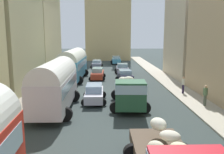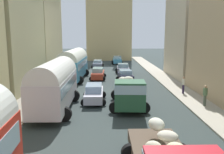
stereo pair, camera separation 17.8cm
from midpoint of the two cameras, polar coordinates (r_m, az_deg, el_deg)
The scene contains 18 objects.
ground_plane at distance 29.91m, azimuth -0.05°, elevation -1.45°, with size 154.00×154.00×0.00m, color #333C3B.
sidewalk_left at distance 30.63m, azimuth -13.75°, elevation -1.34°, with size 2.50×70.00×0.14m, color gray.
sidewalk_right at distance 30.90m, azimuth 13.52°, elevation -1.23°, with size 2.50×70.00×0.14m, color #B1A896.
building_left_2 at distance 28.27m, azimuth -22.81°, elevation 10.29°, with size 5.10×11.22×12.84m.
building_left_3 at distance 39.59m, azimuth -16.46°, elevation 10.93°, with size 5.09×11.90×13.71m.
building_right_3 at distance 35.26m, azimuth 18.38°, elevation 11.10°, with size 5.04×9.99×13.87m.
distant_church at distance 58.45m, azimuth -0.62°, elevation 12.16°, with size 10.51×6.35×22.16m.
parked_bus_1 at distance 19.30m, azimuth -13.00°, elevation -1.43°, with size 3.27×8.19×3.92m.
parked_bus_2 at distance 32.15m, azimuth -8.82°, elevation 3.18°, with size 3.57×9.70×4.01m.
cargo_truck_1 at distance 19.45m, azimuth 4.21°, elevation -3.71°, with size 3.31×6.74×2.51m.
car_0 at distance 30.18m, azimuth 3.31°, elevation 0.18°, with size 2.31×3.93×1.59m.
car_1 at distance 37.79m, azimuth 2.72°, elevation 2.05°, with size 2.44×3.72×1.49m.
car_2 at distance 49.73m, azimuth 1.33°, elevation 4.00°, with size 2.32×4.08×1.63m.
car_3 at distance 21.61m, azimuth -3.99°, elevation -3.76°, with size 2.15×4.36×1.55m.
car_4 at distance 32.39m, azimuth -3.14°, elevation 0.80°, with size 2.20×4.25×1.56m.
car_5 at distance 44.00m, azimuth -3.26°, elevation 3.10°, with size 2.22×4.08×1.40m.
pedestrian_0 at distance 25.00m, azimuth 16.57°, elevation -1.63°, with size 0.40×0.40×1.82m.
pedestrian_3 at distance 21.20m, azimuth 21.17°, elevation -3.91°, with size 0.46×0.46×1.83m.
Camera 2 is at (-0.48, -2.33, 5.83)m, focal length 39.09 mm.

